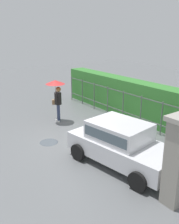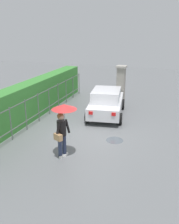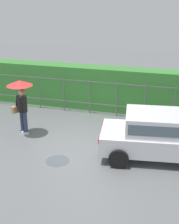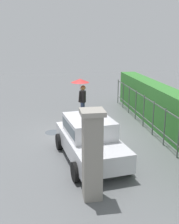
% 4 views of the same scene
% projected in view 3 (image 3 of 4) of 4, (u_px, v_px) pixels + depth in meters
% --- Properties ---
extents(ground_plane, '(40.00, 40.00, 0.00)m').
position_uv_depth(ground_plane, '(82.00, 147.00, 10.37)').
color(ground_plane, slate).
extents(car, '(3.91, 2.29, 1.48)m').
position_uv_depth(car, '(159.00, 134.00, 9.44)').
color(car, silver).
rests_on(car, ground).
extents(pedestrian, '(0.92, 0.92, 2.07)m').
position_uv_depth(pedestrian, '(21.00, 96.00, 10.80)').
color(pedestrian, '#2D3856').
rests_on(pedestrian, ground).
extents(fence_section, '(11.81, 0.05, 1.50)m').
position_uv_depth(fence_section, '(117.00, 98.00, 12.68)').
color(fence_section, '#59605B').
rests_on(fence_section, ground).
extents(hedge_row, '(12.76, 0.90, 1.90)m').
position_uv_depth(hedge_row, '(120.00, 90.00, 13.29)').
color(hedge_row, '#387F33').
rests_on(hedge_row, ground).
extents(puddle_near, '(0.75, 0.75, 0.00)m').
position_uv_depth(puddle_near, '(57.00, 161.00, 9.47)').
color(puddle_near, '#4C545B').
rests_on(puddle_near, ground).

